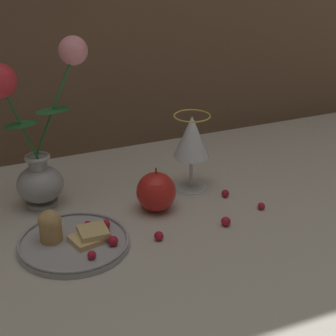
# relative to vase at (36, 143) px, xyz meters

# --- Properties ---
(ground_plane) EXTENTS (2.40, 2.40, 0.00)m
(ground_plane) POSITION_rel_vase_xyz_m (0.20, -0.10, -0.14)
(ground_plane) COLOR #B7B2A3
(ground_plane) RESTS_ON ground
(vase) EXTENTS (0.20, 0.09, 0.33)m
(vase) POSITION_rel_vase_xyz_m (0.00, 0.00, 0.00)
(vase) COLOR #A3A3A8
(vase) RESTS_ON ground_plane
(plate_with_pastries) EXTENTS (0.20, 0.20, 0.07)m
(plate_with_pastries) POSITION_rel_vase_xyz_m (0.02, -0.17, -0.12)
(plate_with_pastries) COLOR #A3A3A8
(plate_with_pastries) RESTS_ON ground_plane
(wine_glass) EXTENTS (0.08, 0.08, 0.17)m
(wine_glass) POSITION_rel_vase_xyz_m (0.31, -0.05, -0.02)
(wine_glass) COLOR silver
(wine_glass) RESTS_ON ground_plane
(apple_beside_vase) EXTENTS (0.08, 0.08, 0.09)m
(apple_beside_vase) POSITION_rel_vase_xyz_m (0.20, -0.11, -0.10)
(apple_beside_vase) COLOR red
(apple_beside_vase) RESTS_ON ground_plane
(berry_near_plate) EXTENTS (0.01, 0.01, 0.01)m
(berry_near_plate) POSITION_rel_vase_xyz_m (0.40, -0.19, -0.13)
(berry_near_plate) COLOR #AD192D
(berry_near_plate) RESTS_ON ground_plane
(berry_front_center) EXTENTS (0.02, 0.02, 0.02)m
(berry_front_center) POSITION_rel_vase_xyz_m (0.17, -0.22, -0.13)
(berry_front_center) COLOR #AD192D
(berry_front_center) RESTS_ON ground_plane
(berry_by_glass_stem) EXTENTS (0.02, 0.02, 0.02)m
(berry_by_glass_stem) POSITION_rel_vase_xyz_m (0.30, -0.22, -0.13)
(berry_by_glass_stem) COLOR #AD192D
(berry_by_glass_stem) RESTS_ON ground_plane
(berry_under_candlestick) EXTENTS (0.02, 0.02, 0.02)m
(berry_under_candlestick) POSITION_rel_vase_xyz_m (0.36, -0.12, -0.13)
(berry_under_candlestick) COLOR #AD192D
(berry_under_candlestick) RESTS_ON ground_plane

